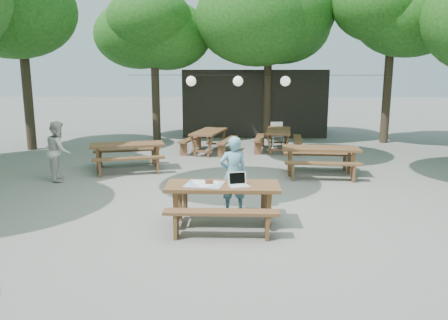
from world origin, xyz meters
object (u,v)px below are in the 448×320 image
at_px(picnic_table_nw, 128,156).
at_px(woman, 233,174).
at_px(plastic_chair, 277,140).
at_px(main_picnic_table, 223,204).
at_px(second_person, 59,151).

bearing_deg(picnic_table_nw, woman, -66.64).
height_order(picnic_table_nw, plastic_chair, plastic_chair).
relative_size(main_picnic_table, second_person, 1.33).
distance_m(picnic_table_nw, plastic_chair, 6.06).
relative_size(main_picnic_table, woman, 1.34).
xyz_separation_m(woman, plastic_chair, (1.53, 7.63, -0.49)).
xyz_separation_m(main_picnic_table, picnic_table_nw, (-2.81, 4.41, 0.00)).
relative_size(woman, second_person, 1.00).
height_order(main_picnic_table, woman, woman).
distance_m(main_picnic_table, woman, 0.90).
bearing_deg(plastic_chair, woman, -106.78).
height_order(woman, plastic_chair, woman).
height_order(woman, second_person, second_person).
relative_size(second_person, plastic_chair, 1.67).
distance_m(picnic_table_nw, second_person, 1.91).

